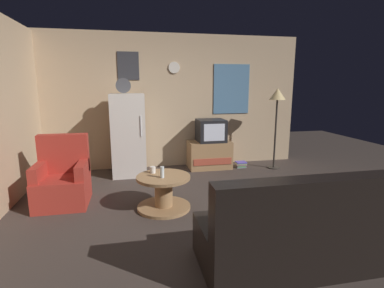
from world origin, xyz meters
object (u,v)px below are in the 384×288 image
(fridge, at_px, (128,135))
(armchair, at_px, (63,180))
(coffee_table, at_px, (164,192))
(tv_stand, at_px, (209,155))
(wine_glass, at_px, (162,172))
(standing_lamp, at_px, (277,100))
(crt_tv, at_px, (211,131))
(mug_ceramic_white, at_px, (153,170))
(book_stack, at_px, (241,164))
(couch, at_px, (294,234))

(fridge, bearing_deg, armchair, -127.02)
(coffee_table, bearing_deg, tv_stand, 58.37)
(tv_stand, bearing_deg, wine_glass, -121.10)
(standing_lamp, height_order, wine_glass, standing_lamp)
(crt_tv, height_order, mug_ceramic_white, crt_tv)
(fridge, distance_m, mug_ceramic_white, 1.57)
(fridge, height_order, book_stack, fridge)
(mug_ceramic_white, bearing_deg, wine_glass, -65.85)
(standing_lamp, xyz_separation_m, book_stack, (-0.64, 0.16, -1.29))
(wine_glass, distance_m, mug_ceramic_white, 0.26)
(standing_lamp, height_order, mug_ceramic_white, standing_lamp)
(tv_stand, distance_m, crt_tv, 0.49)
(mug_ceramic_white, bearing_deg, crt_tv, 52.44)
(fridge, relative_size, tv_stand, 2.11)
(crt_tv, xyz_separation_m, book_stack, (0.61, -0.13, -0.70))
(couch, bearing_deg, coffee_table, 124.03)
(wine_glass, height_order, mug_ceramic_white, wine_glass)
(coffee_table, bearing_deg, wine_glass, -106.47)
(fridge, relative_size, standing_lamp, 1.11)
(couch, bearing_deg, wine_glass, 125.97)
(mug_ceramic_white, height_order, book_stack, mug_ceramic_white)
(standing_lamp, distance_m, couch, 3.51)
(crt_tv, bearing_deg, standing_lamp, -13.18)
(standing_lamp, bearing_deg, mug_ceramic_white, -151.47)
(tv_stand, height_order, coffee_table, tv_stand)
(crt_tv, height_order, armchair, crt_tv)
(tv_stand, height_order, armchair, armchair)
(standing_lamp, bearing_deg, coffee_table, -147.40)
(wine_glass, distance_m, book_stack, 2.55)
(standing_lamp, bearing_deg, tv_stand, 167.06)
(armchair, bearing_deg, coffee_table, -19.09)
(armchair, distance_m, couch, 3.12)
(couch, bearing_deg, mug_ceramic_white, 124.49)
(standing_lamp, relative_size, coffee_table, 2.21)
(crt_tv, distance_m, wine_glass, 2.24)
(mug_ceramic_white, bearing_deg, book_stack, 39.14)
(coffee_table, relative_size, couch, 0.42)
(coffee_table, distance_m, mug_ceramic_white, 0.34)
(fridge, height_order, crt_tv, fridge)
(tv_stand, distance_m, couch, 3.35)
(fridge, distance_m, tv_stand, 1.66)
(wine_glass, height_order, book_stack, wine_glass)
(mug_ceramic_white, bearing_deg, armchair, 165.83)
(couch, xyz_separation_m, book_stack, (0.73, 3.22, -0.25))
(tv_stand, distance_m, standing_lamp, 1.70)
(wine_glass, distance_m, armchair, 1.46)
(fridge, relative_size, wine_glass, 11.80)
(armchair, bearing_deg, tv_stand, 28.49)
(wine_glass, bearing_deg, armchair, 157.82)
(book_stack, bearing_deg, tv_stand, 168.42)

